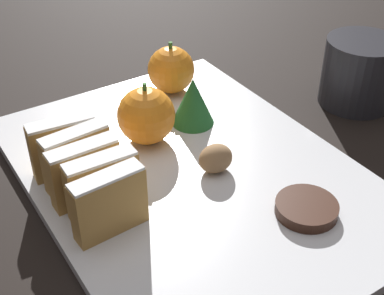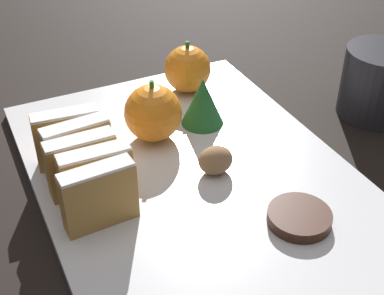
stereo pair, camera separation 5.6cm
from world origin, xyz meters
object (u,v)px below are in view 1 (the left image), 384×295
(orange_far, at_px, (171,70))
(coffee_mug, at_px, (360,72))
(walnut, at_px, (216,158))
(chocolate_cookie, at_px, (306,208))
(orange_near, at_px, (146,116))

(orange_far, relative_size, coffee_mug, 0.56)
(walnut, height_order, chocolate_cookie, walnut)
(chocolate_cookie, distance_m, coffee_mug, 0.26)
(coffee_mug, bearing_deg, walnut, -171.98)
(orange_far, relative_size, walnut, 1.85)
(orange_near, height_order, orange_far, orange_near)
(walnut, height_order, coffee_mug, coffee_mug)
(chocolate_cookie, xyz_separation_m, coffee_mug, (0.22, 0.14, 0.03))
(orange_far, bearing_deg, coffee_mug, -34.76)
(chocolate_cookie, relative_size, coffee_mug, 0.49)
(orange_far, bearing_deg, walnut, -106.01)
(orange_near, bearing_deg, walnut, -69.45)
(coffee_mug, bearing_deg, orange_near, 169.26)
(walnut, xyz_separation_m, chocolate_cookie, (0.04, -0.10, -0.01))
(chocolate_cookie, bearing_deg, orange_near, 109.66)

